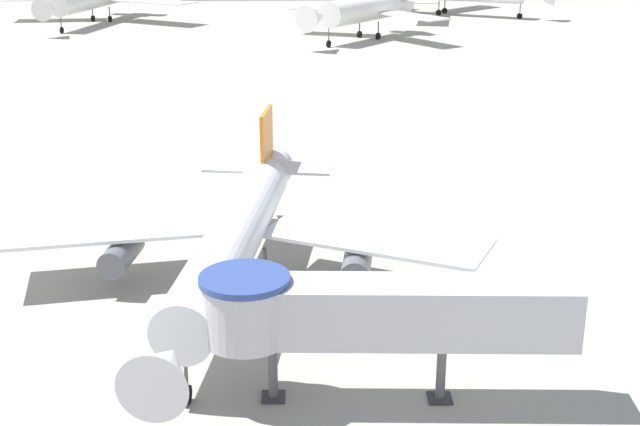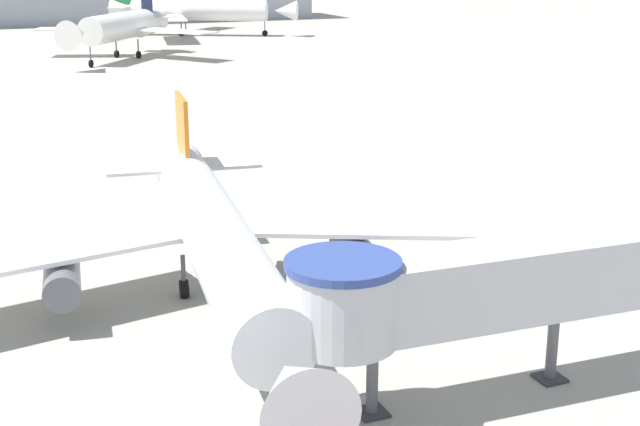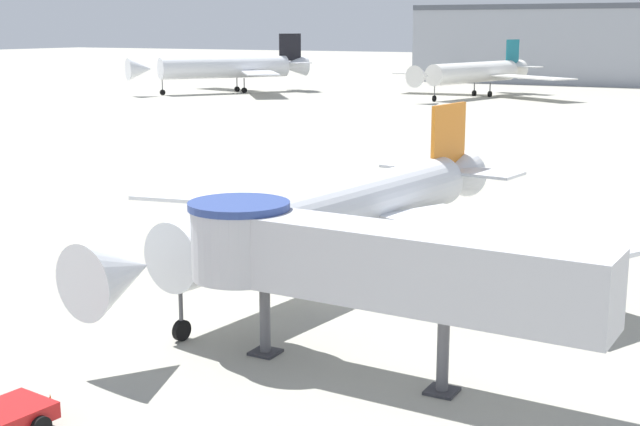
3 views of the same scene
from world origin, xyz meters
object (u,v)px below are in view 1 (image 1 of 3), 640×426
object	(u,v)px
traffic_cone_starboard_wing	(436,294)
background_jet_navy_tail	(363,9)
main_airplane	(235,238)
jet_bridge	(360,311)

from	to	relation	value
traffic_cone_starboard_wing	background_jet_navy_tail	world-z (taller)	background_jet_navy_tail
main_airplane	background_jet_navy_tail	bearing A→B (deg)	89.10
traffic_cone_starboard_wing	background_jet_navy_tail	distance (m)	100.90
traffic_cone_starboard_wing	background_jet_navy_tail	xyz separation A→B (m)	(2.30, 100.77, 4.57)
main_airplane	jet_bridge	size ratio (longest dim) A/B	1.85
jet_bridge	traffic_cone_starboard_wing	xyz separation A→B (m)	(5.12, 10.71, -4.11)
main_airplane	traffic_cone_starboard_wing	size ratio (longest dim) A/B	40.63
jet_bridge	traffic_cone_starboard_wing	size ratio (longest dim) A/B	21.93
main_airplane	background_jet_navy_tail	distance (m)	100.78
jet_bridge	background_jet_navy_tail	size ratio (longest dim) A/B	0.66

